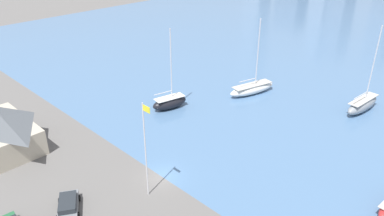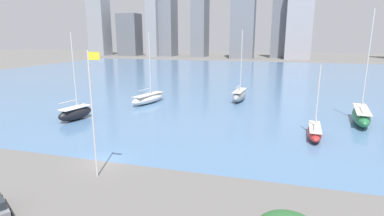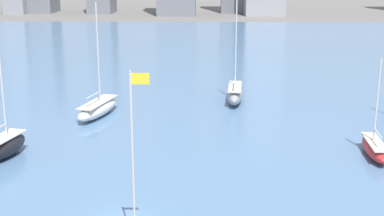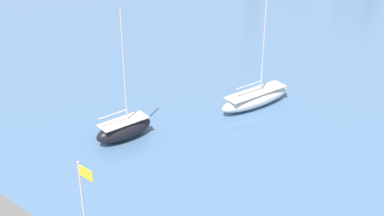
{
  "view_description": "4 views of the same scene",
  "coord_description": "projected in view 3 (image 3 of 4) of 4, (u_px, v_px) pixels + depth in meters",
  "views": [
    {
      "loc": [
        29.08,
        -23.96,
        28.35
      ],
      "look_at": [
        -4.62,
        9.94,
        4.33
      ],
      "focal_mm": 35.0,
      "sensor_mm": 36.0,
      "label": 1
    },
    {
      "loc": [
        17.14,
        -25.92,
        12.84
      ],
      "look_at": [
        7.36,
        8.6,
        4.33
      ],
      "focal_mm": 28.0,
      "sensor_mm": 36.0,
      "label": 2
    },
    {
      "loc": [
        5.89,
        -34.91,
        17.94
      ],
      "look_at": [
        4.79,
        12.43,
        5.24
      ],
      "focal_mm": 50.0,
      "sensor_mm": 36.0,
      "label": 3
    },
    {
      "loc": [
        22.03,
        -18.16,
        28.03
      ],
      "look_at": [
        -7.74,
        17.45,
        3.71
      ],
      "focal_mm": 50.0,
      "sensor_mm": 36.0,
      "label": 4
    }
  ],
  "objects": [
    {
      "name": "sailboat_gray",
      "position": [
        235.0,
        93.0,
        71.93
      ],
      "size": [
        2.77,
        8.85,
        14.26
      ],
      "rotation": [
        0.0,
        0.0,
        -0.08
      ],
      "color": "gray",
      "rests_on": "harbor_water"
    },
    {
      "name": "harbor_water",
      "position": [
        175.0,
        58.0,
        106.08
      ],
      "size": [
        180.0,
        140.0,
        0.0
      ],
      "color": "#4C7099",
      "rests_on": "ground_plane"
    },
    {
      "name": "sailboat_white",
      "position": [
        98.0,
        108.0,
        65.36
      ],
      "size": [
        4.75,
        9.85,
        13.71
      ],
      "rotation": [
        0.0,
        0.0,
        -0.25
      ],
      "color": "white",
      "rests_on": "harbor_water"
    },
    {
      "name": "sailboat_red",
      "position": [
        374.0,
        148.0,
        51.65
      ],
      "size": [
        2.25,
        7.46,
        9.5
      ],
      "rotation": [
        0.0,
        0.0,
        -0.07
      ],
      "color": "#B72828",
      "rests_on": "harbor_water"
    },
    {
      "name": "flag_pole",
      "position": [
        133.0,
        155.0,
        33.62
      ],
      "size": [
        1.24,
        0.14,
        11.78
      ],
      "color": "silver",
      "rests_on": "ground_plane"
    },
    {
      "name": "sailboat_black",
      "position": [
        5.0,
        145.0,
        51.38
      ],
      "size": [
        3.56,
        6.56,
        13.59
      ],
      "rotation": [
        0.0,
        0.0,
        -0.22
      ],
      "color": "black",
      "rests_on": "harbor_water"
    }
  ]
}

